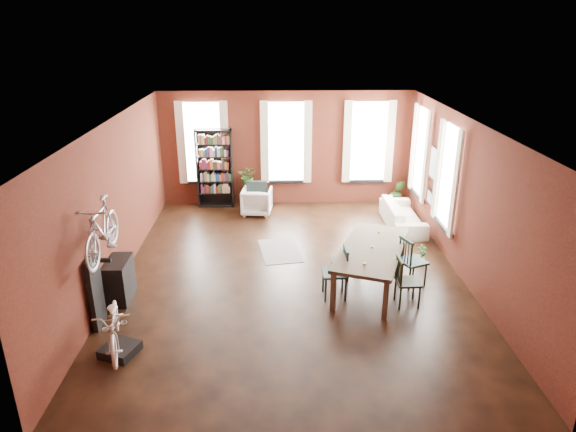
{
  "coord_description": "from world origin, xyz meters",
  "views": [
    {
      "loc": [
        -0.32,
        -9.58,
        5.01
      ],
      "look_at": [
        -0.05,
        0.6,
        1.08
      ],
      "focal_mm": 32.0,
      "sensor_mm": 36.0,
      "label": 1
    }
  ],
  "objects_px": {
    "white_armchair": "(257,200)",
    "dining_chair_d": "(413,261)",
    "console_table": "(119,280)",
    "bookshelf": "(215,168)",
    "cream_sofa": "(403,211)",
    "dining_chair_a": "(335,273)",
    "dining_table": "(371,267)",
    "bike_trainer": "(120,350)",
    "plant_stand": "(247,196)",
    "dining_chair_b": "(340,261)",
    "dining_chair_c": "(408,282)",
    "bicycle_floor": "(112,304)"
  },
  "relations": [
    {
      "from": "dining_chair_a",
      "to": "dining_chair_c",
      "type": "relative_size",
      "value": 1.07
    },
    {
      "from": "dining_chair_d",
      "to": "dining_table",
      "type": "bearing_deg",
      "value": 72.5
    },
    {
      "from": "white_armchair",
      "to": "bike_trainer",
      "type": "relative_size",
      "value": 1.55
    },
    {
      "from": "dining_chair_c",
      "to": "console_table",
      "type": "relative_size",
      "value": 1.19
    },
    {
      "from": "dining_chair_a",
      "to": "dining_chair_c",
      "type": "height_order",
      "value": "dining_chair_a"
    },
    {
      "from": "white_armchair",
      "to": "console_table",
      "type": "distance_m",
      "value": 5.13
    },
    {
      "from": "dining_chair_d",
      "to": "cream_sofa",
      "type": "bearing_deg",
      "value": -32.07
    },
    {
      "from": "dining_table",
      "to": "bike_trainer",
      "type": "xyz_separation_m",
      "value": [
        -4.39,
        -2.12,
        -0.35
      ]
    },
    {
      "from": "dining_chair_b",
      "to": "dining_chair_d",
      "type": "relative_size",
      "value": 0.79
    },
    {
      "from": "dining_chair_b",
      "to": "dining_chair_c",
      "type": "bearing_deg",
      "value": 46.59
    },
    {
      "from": "dining_chair_a",
      "to": "dining_table",
      "type": "bearing_deg",
      "value": 115.16
    },
    {
      "from": "bookshelf",
      "to": "plant_stand",
      "type": "bearing_deg",
      "value": -3.0
    },
    {
      "from": "dining_chair_d",
      "to": "bookshelf",
      "type": "distance_m",
      "value": 6.52
    },
    {
      "from": "dining_chair_d",
      "to": "white_armchair",
      "type": "xyz_separation_m",
      "value": [
        -3.23,
        4.07,
        -0.11
      ]
    },
    {
      "from": "dining_chair_a",
      "to": "dining_chair_b",
      "type": "xyz_separation_m",
      "value": [
        0.2,
        0.73,
        -0.11
      ]
    },
    {
      "from": "dining_chair_c",
      "to": "white_armchair",
      "type": "distance_m",
      "value": 5.68
    },
    {
      "from": "bookshelf",
      "to": "cream_sofa",
      "type": "relative_size",
      "value": 1.06
    },
    {
      "from": "bookshelf",
      "to": "bike_trainer",
      "type": "relative_size",
      "value": 4.29
    },
    {
      "from": "cream_sofa",
      "to": "dining_table",
      "type": "bearing_deg",
      "value": 156.12
    },
    {
      "from": "console_table",
      "to": "bicycle_floor",
      "type": "xyz_separation_m",
      "value": [
        0.44,
        -1.78,
        0.52
      ]
    },
    {
      "from": "dining_chair_a",
      "to": "cream_sofa",
      "type": "bearing_deg",
      "value": 146.59
    },
    {
      "from": "white_armchair",
      "to": "dining_chair_d",
      "type": "bearing_deg",
      "value": 134.91
    },
    {
      "from": "bike_trainer",
      "to": "plant_stand",
      "type": "xyz_separation_m",
      "value": [
        1.71,
        6.9,
        0.21
      ]
    },
    {
      "from": "white_armchair",
      "to": "bike_trainer",
      "type": "distance_m",
      "value": 6.57
    },
    {
      "from": "dining_chair_b",
      "to": "dining_chair_d",
      "type": "height_order",
      "value": "dining_chair_d"
    },
    {
      "from": "bike_trainer",
      "to": "dining_chair_b",
      "type": "bearing_deg",
      "value": 32.69
    },
    {
      "from": "dining_chair_b",
      "to": "white_armchair",
      "type": "bearing_deg",
      "value": -154.78
    },
    {
      "from": "dining_chair_d",
      "to": "bicycle_floor",
      "type": "height_order",
      "value": "bicycle_floor"
    },
    {
      "from": "dining_table",
      "to": "dining_chair_a",
      "type": "height_order",
      "value": "dining_chair_a"
    },
    {
      "from": "dining_chair_c",
      "to": "dining_chair_a",
      "type": "bearing_deg",
      "value": 74.16
    },
    {
      "from": "dining_chair_a",
      "to": "plant_stand",
      "type": "relative_size",
      "value": 1.76
    },
    {
      "from": "dining_chair_b",
      "to": "dining_chair_c",
      "type": "distance_m",
      "value": 1.54
    },
    {
      "from": "console_table",
      "to": "plant_stand",
      "type": "bearing_deg",
      "value": 67.15
    },
    {
      "from": "dining_chair_a",
      "to": "white_armchair",
      "type": "xyz_separation_m",
      "value": [
        -1.62,
        4.53,
        -0.11
      ]
    },
    {
      "from": "dining_chair_d",
      "to": "bike_trainer",
      "type": "relative_size",
      "value": 1.97
    },
    {
      "from": "dining_chair_c",
      "to": "cream_sofa",
      "type": "height_order",
      "value": "dining_chair_c"
    },
    {
      "from": "cream_sofa",
      "to": "plant_stand",
      "type": "height_order",
      "value": "cream_sofa"
    },
    {
      "from": "dining_chair_a",
      "to": "white_armchair",
      "type": "height_order",
      "value": "dining_chair_a"
    },
    {
      "from": "dining_chair_b",
      "to": "console_table",
      "type": "distance_m",
      "value": 4.33
    },
    {
      "from": "bookshelf",
      "to": "white_armchair",
      "type": "distance_m",
      "value": 1.54
    },
    {
      "from": "cream_sofa",
      "to": "console_table",
      "type": "relative_size",
      "value": 2.6
    },
    {
      "from": "dining_chair_a",
      "to": "bicycle_floor",
      "type": "bearing_deg",
      "value": -66.22
    },
    {
      "from": "dining_chair_a",
      "to": "dining_chair_d",
      "type": "height_order",
      "value": "dining_chair_a"
    },
    {
      "from": "dining_table",
      "to": "white_armchair",
      "type": "height_order",
      "value": "dining_table"
    },
    {
      "from": "cream_sofa",
      "to": "dining_chair_a",
      "type": "bearing_deg",
      "value": 148.56
    },
    {
      "from": "dining_chair_a",
      "to": "cream_sofa",
      "type": "height_order",
      "value": "dining_chair_a"
    },
    {
      "from": "dining_table",
      "to": "bookshelf",
      "type": "distance_m",
      "value": 6.04
    },
    {
      "from": "dining_chair_d",
      "to": "bike_trainer",
      "type": "height_order",
      "value": "dining_chair_d"
    },
    {
      "from": "dining_table",
      "to": "plant_stand",
      "type": "bearing_deg",
      "value": 139.81
    },
    {
      "from": "bicycle_floor",
      "to": "console_table",
      "type": "bearing_deg",
      "value": 88.79
    }
  ]
}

